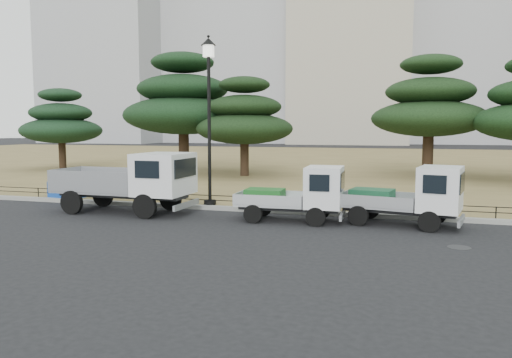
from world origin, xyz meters
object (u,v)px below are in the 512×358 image
(truck_large, at_px, (131,179))
(street_lamp, at_px, (209,93))
(truck_kei_front, at_px, (298,194))
(tarp_pile, at_px, (70,188))
(truck_kei_rear, at_px, (410,196))

(truck_large, height_order, street_lamp, street_lamp)
(truck_kei_front, distance_m, street_lamp, 5.48)
(tarp_pile, bearing_deg, truck_kei_front, -10.73)
(truck_large, xyz_separation_m, truck_kei_rear, (9.79, 0.31, -0.27))
(truck_kei_rear, bearing_deg, street_lamp, 179.90)
(truck_large, height_order, tarp_pile, truck_large)
(street_lamp, bearing_deg, truck_large, -143.95)
(truck_kei_rear, distance_m, street_lamp, 8.29)
(truck_kei_rear, xyz_separation_m, tarp_pile, (-13.97, 1.71, -0.43))
(truck_kei_front, relative_size, tarp_pile, 2.22)
(truck_kei_front, height_order, street_lamp, street_lamp)
(tarp_pile, bearing_deg, street_lamp, -2.34)
(truck_kei_rear, relative_size, street_lamp, 0.62)
(truck_large, relative_size, tarp_pile, 3.22)
(truck_kei_front, height_order, tarp_pile, truck_kei_front)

